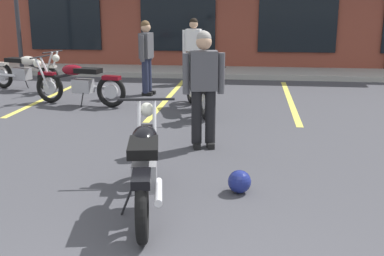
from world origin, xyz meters
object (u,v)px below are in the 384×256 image
at_px(motorcycle_black_cruiser, 25,71).
at_px(person_in_black_shirt, 194,47).
at_px(motorcycle_blue_standard, 198,85).
at_px(helmet_on_pavement, 239,182).
at_px(person_by_back_row, 204,83).
at_px(motorcycle_foreground_classic, 145,165).
at_px(person_near_building, 146,53).
at_px(motorcycle_silver_naked, 78,83).

relative_size(motorcycle_black_cruiser, person_in_black_shirt, 1.22).
bearing_deg(motorcycle_blue_standard, helmet_on_pavement, -77.25).
bearing_deg(person_by_back_row, motorcycle_foreground_classic, -99.57).
distance_m(motorcycle_blue_standard, helmet_on_pavement, 4.13).
distance_m(motorcycle_foreground_classic, motorcycle_black_cruiser, 7.67).
relative_size(person_in_black_shirt, person_by_back_row, 1.00).
bearing_deg(person_by_back_row, helmet_on_pavement, -71.24).
xyz_separation_m(motorcycle_foreground_classic, person_by_back_row, (0.37, 2.20, 0.49)).
bearing_deg(person_near_building, helmet_on_pavement, -67.98).
height_order(motorcycle_black_cruiser, person_near_building, person_near_building).
height_order(motorcycle_black_cruiser, motorcycle_silver_naked, same).
xyz_separation_m(motorcycle_silver_naked, person_near_building, (1.16, 1.26, 0.49)).
xyz_separation_m(person_in_black_shirt, person_by_back_row, (0.84, -5.70, 0.00)).
height_order(motorcycle_blue_standard, person_near_building, person_near_building).
bearing_deg(motorcycle_silver_naked, motorcycle_blue_standard, -7.72).
bearing_deg(helmet_on_pavement, motorcycle_foreground_classic, -151.75).
height_order(motorcycle_blue_standard, helmet_on_pavement, motorcycle_blue_standard).
bearing_deg(motorcycle_foreground_classic, person_by_back_row, 80.43).
bearing_deg(person_by_back_row, person_in_black_shirt, 98.37).
distance_m(motorcycle_foreground_classic, motorcycle_blue_standard, 4.52).
distance_m(motorcycle_foreground_classic, helmet_on_pavement, 1.12).
xyz_separation_m(motorcycle_silver_naked, person_by_back_row, (2.85, -2.66, 0.49)).
xyz_separation_m(motorcycle_silver_naked, helmet_on_pavement, (3.43, -4.35, -0.33)).
bearing_deg(motorcycle_foreground_classic, person_near_building, 102.20).
bearing_deg(motorcycle_blue_standard, motorcycle_silver_naked, 172.28).
bearing_deg(motorcycle_silver_naked, person_near_building, 47.37).
bearing_deg(motorcycle_silver_naked, motorcycle_foreground_classic, -62.98).
bearing_deg(person_by_back_row, motorcycle_black_cruiser, 138.80).
height_order(person_near_building, helmet_on_pavement, person_near_building).
height_order(person_by_back_row, person_near_building, same).
relative_size(motorcycle_foreground_classic, motorcycle_blue_standard, 1.02).
bearing_deg(person_in_black_shirt, motorcycle_black_cruiser, -157.87).
relative_size(motorcycle_black_cruiser, person_by_back_row, 1.22).
height_order(motorcycle_foreground_classic, person_by_back_row, person_by_back_row).
bearing_deg(person_by_back_row, motorcycle_blue_standard, 98.16).
xyz_separation_m(person_by_back_row, helmet_on_pavement, (0.58, -1.69, -0.82)).
height_order(motorcycle_silver_naked, person_by_back_row, person_by_back_row).
bearing_deg(motorcycle_black_cruiser, motorcycle_silver_naked, -38.21).
bearing_deg(motorcycle_blue_standard, person_in_black_shirt, 98.50).
distance_m(motorcycle_silver_naked, person_near_building, 1.78).
height_order(motorcycle_black_cruiser, person_in_black_shirt, person_in_black_shirt).
xyz_separation_m(motorcycle_black_cruiser, person_in_black_shirt, (3.87, 1.58, 0.49)).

